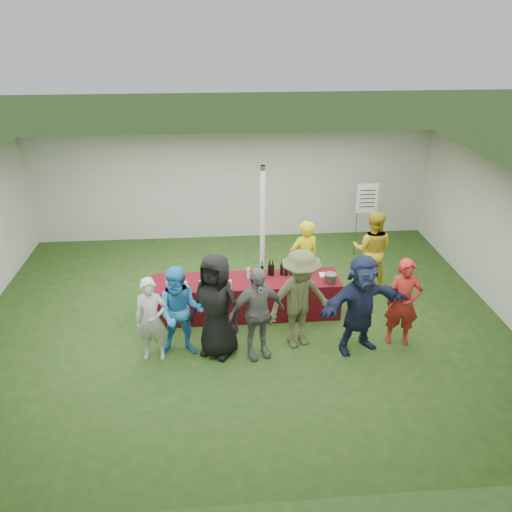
{
  "coord_description": "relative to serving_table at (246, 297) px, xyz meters",
  "views": [
    {
      "loc": [
        -0.38,
        -8.07,
        5.34
      ],
      "look_at": [
        0.29,
        0.23,
        1.25
      ],
      "focal_mm": 35.0,
      "sensor_mm": 36.0,
      "label": 1
    }
  ],
  "objects": [
    {
      "name": "customer_1",
      "position": [
        -1.16,
        -1.17,
        0.45
      ],
      "size": [
        0.83,
        0.66,
        1.65
      ],
      "primitive_type": "imported",
      "rotation": [
        0.0,
        0.0,
        -0.05
      ],
      "color": "#308BDC",
      "rests_on": "ground"
    },
    {
      "name": "customer_5",
      "position": [
        1.87,
        -1.27,
        0.53
      ],
      "size": [
        1.76,
        1.01,
        1.8
      ],
      "primitive_type": "imported",
      "rotation": [
        0.0,
        0.0,
        0.3
      ],
      "color": "#1D2545",
      "rests_on": "ground"
    },
    {
      "name": "wine_glasses",
      "position": [
        -0.94,
        -0.26,
        0.49
      ],
      "size": [
        1.2,
        0.1,
        0.16
      ],
      "color": "silver",
      "rests_on": "serving_table"
    },
    {
      "name": "wine_list_sign",
      "position": [
        2.98,
        2.4,
        0.94
      ],
      "size": [
        0.5,
        0.03,
        1.8
      ],
      "color": "slate",
      "rests_on": "ground"
    },
    {
      "name": "staff_pourer",
      "position": [
        1.21,
        0.52,
        0.48
      ],
      "size": [
        0.72,
        0.58,
        1.71
      ],
      "primitive_type": "imported",
      "rotation": [
        0.0,
        0.0,
        3.44
      ],
      "color": "gold",
      "rests_on": "ground"
    },
    {
      "name": "customer_2",
      "position": [
        -0.56,
        -1.2,
        0.56
      ],
      "size": [
        1.09,
        0.96,
        1.87
      ],
      "primitive_type": "imported",
      "rotation": [
        0.0,
        0.0,
        -0.51
      ],
      "color": "black",
      "rests_on": "ground"
    },
    {
      "name": "customer_4",
      "position": [
        0.87,
        -1.07,
        0.55
      ],
      "size": [
        1.35,
        1.03,
        1.84
      ],
      "primitive_type": "imported",
      "rotation": [
        0.0,
        0.0,
        0.33
      ],
      "color": "#4E522F",
      "rests_on": "ground"
    },
    {
      "name": "customer_6",
      "position": [
        2.66,
        -1.15,
        0.44
      ],
      "size": [
        0.66,
        0.5,
        1.63
      ],
      "primitive_type": "imported",
      "rotation": [
        0.0,
        0.0,
        -0.2
      ],
      "color": "#AA231B",
      "rests_on": "ground"
    },
    {
      "name": "serving_table",
      "position": [
        0.0,
        0.0,
        0.0
      ],
      "size": [
        3.6,
        0.8,
        0.75
      ],
      "primitive_type": "cube",
      "color": "maroon",
      "rests_on": "ground"
    },
    {
      "name": "ground",
      "position": [
        -0.09,
        -0.23,
        -0.38
      ],
      "size": [
        60.0,
        60.0,
        0.0
      ],
      "primitive_type": "plane",
      "color": "#284719",
      "rests_on": "ground"
    },
    {
      "name": "wine_bottles",
      "position": [
        0.63,
        0.13,
        0.5
      ],
      "size": [
        0.67,
        0.13,
        0.32
      ],
      "color": "black",
      "rests_on": "serving_table"
    },
    {
      "name": "staff_back",
      "position": [
        2.71,
        0.9,
        0.48
      ],
      "size": [
        1.02,
        0.92,
        1.71
      ],
      "primitive_type": "imported",
      "rotation": [
        0.0,
        0.0,
        2.75
      ],
      "color": "gold",
      "rests_on": "ground"
    },
    {
      "name": "tent",
      "position": [
        0.41,
        0.97,
        0.98
      ],
      "size": [
        10.0,
        10.0,
        10.0
      ],
      "color": "white",
      "rests_on": "ground"
    },
    {
      "name": "dump_bucket",
      "position": [
        1.59,
        -0.22,
        0.46
      ],
      "size": [
        0.23,
        0.23,
        0.18
      ],
      "primitive_type": "cylinder",
      "color": "slate",
      "rests_on": "serving_table"
    },
    {
      "name": "water_bottle",
      "position": [
        0.06,
        0.08,
        0.48
      ],
      "size": [
        0.07,
        0.07,
        0.23
      ],
      "color": "silver",
      "rests_on": "serving_table"
    },
    {
      "name": "customer_0",
      "position": [
        -1.64,
        -1.24,
        0.38
      ],
      "size": [
        0.57,
        0.39,
        1.51
      ],
      "primitive_type": "imported",
      "rotation": [
        0.0,
        0.0,
        -0.05
      ],
      "color": "beige",
      "rests_on": "ground"
    },
    {
      "name": "bar_towel",
      "position": [
        1.57,
        0.05,
        0.39
      ],
      "size": [
        0.25,
        0.18,
        0.03
      ],
      "primitive_type": "cube",
      "color": "white",
      "rests_on": "serving_table"
    },
    {
      "name": "customer_3",
      "position": [
        0.11,
        -1.32,
        0.47
      ],
      "size": [
        1.07,
        0.69,
        1.68
      ],
      "primitive_type": "imported",
      "rotation": [
        0.0,
        0.0,
        0.31
      ],
      "color": "slate",
      "rests_on": "ground"
    }
  ]
}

